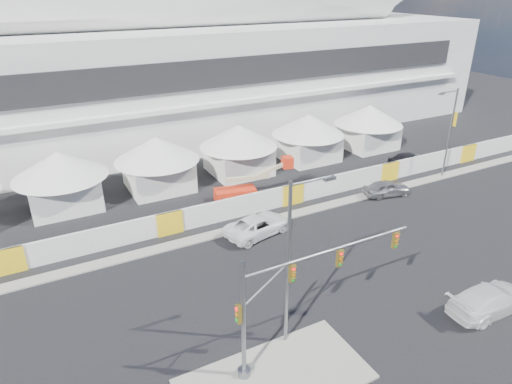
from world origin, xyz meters
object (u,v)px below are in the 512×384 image
boom_lift (242,189)px  lot_car_b (409,159)px  sedan_silver (387,188)px  pickup_curb (258,225)px  streetlight_median (293,254)px  traffic_mast (284,301)px  pickup_near (490,299)px  streetlight_curb (449,128)px

boom_lift → lot_car_b: bearing=8.9°
sedan_silver → boom_lift: size_ratio=0.58×
pickup_curb → sedan_silver: bearing=-99.6°
lot_car_b → streetlight_median: 32.21m
sedan_silver → streetlight_median: (-18.93, -12.51, 5.19)m
lot_car_b → traffic_mast: 33.71m
pickup_near → streetlight_median: (-12.65, 3.70, 5.09)m
streetlight_curb → traffic_mast: bearing=-153.0°
pickup_near → traffic_mast: 14.51m
pickup_near → boom_lift: size_ratio=0.77×
sedan_silver → pickup_near: pickup_near is taller
lot_car_b → boom_lift: boom_lift is taller
pickup_curb → boom_lift: 6.96m
lot_car_b → traffic_mast: bearing=128.5°
pickup_curb → streetlight_curb: 23.64m
pickup_curb → lot_car_b: lot_car_b is taller
sedan_silver → streetlight_median: streetlight_median is taller
pickup_curb → streetlight_median: size_ratio=0.59×
pickup_near → streetlight_median: streetlight_median is taller
lot_car_b → streetlight_curb: streetlight_curb is taller
lot_car_b → streetlight_median: size_ratio=0.48×
sedan_silver → streetlight_median: size_ratio=0.45×
sedan_silver → pickup_near: (-6.28, -16.21, 0.10)m
streetlight_median → lot_car_b: bearing=33.1°
pickup_curb → streetlight_curb: bearing=-98.6°
sedan_silver → pickup_curb: pickup_curb is taller
sedan_silver → lot_car_b: size_ratio=0.95×
sedan_silver → boom_lift: (-12.87, 6.01, 0.27)m
lot_car_b → traffic_mast: (-27.91, -18.60, 3.39)m
lot_car_b → boom_lift: size_ratio=0.61×
sedan_silver → traffic_mast: 24.67m
sedan_silver → boom_lift: bearing=77.1°
pickup_curb → streetlight_curb: streetlight_curb is taller
streetlight_median → boom_lift: 20.09m
traffic_mast → streetlight_median: bearing=44.7°
pickup_curb → traffic_mast: 14.56m
boom_lift → traffic_mast: bearing=-98.2°
traffic_mast → boom_lift: 21.31m
pickup_near → lot_car_b: bearing=-32.4°
boom_lift → sedan_silver: bearing=-12.9°
streetlight_median → streetlight_curb: (27.35, 13.30, -0.44)m
traffic_mast → streetlight_curb: 32.13m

